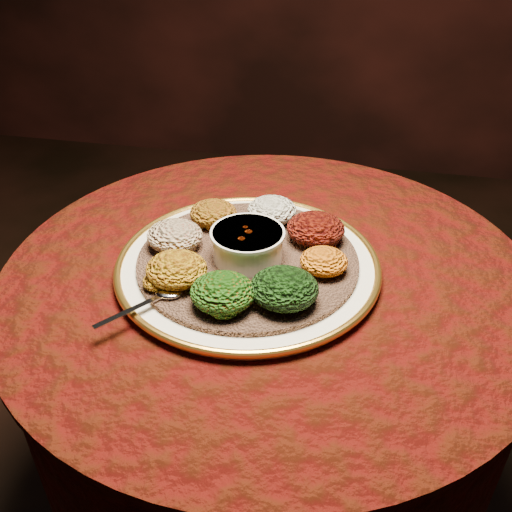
# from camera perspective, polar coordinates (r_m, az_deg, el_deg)

# --- Properties ---
(table) EXTENTS (0.96, 0.96, 0.73)m
(table) POSITION_cam_1_polar(r_m,az_deg,el_deg) (1.14, 1.19, -8.50)
(table) COLOR black
(table) RESTS_ON ground
(platter) EXTENTS (0.51, 0.51, 0.02)m
(platter) POSITION_cam_1_polar(r_m,az_deg,el_deg) (1.01, -0.82, -0.88)
(platter) COLOR white
(platter) RESTS_ON table
(injera) EXTENTS (0.52, 0.52, 0.01)m
(injera) POSITION_cam_1_polar(r_m,az_deg,el_deg) (1.01, -0.82, -0.39)
(injera) COLOR brown
(injera) RESTS_ON platter
(stew_bowl) EXTENTS (0.13, 0.13, 0.05)m
(stew_bowl) POSITION_cam_1_polar(r_m,az_deg,el_deg) (0.99, -0.84, 1.33)
(stew_bowl) COLOR white
(stew_bowl) RESTS_ON injera
(spoon) EXTENTS (0.11, 0.12, 0.01)m
(spoon) POSITION_cam_1_polar(r_m,az_deg,el_deg) (0.92, -9.35, -3.88)
(spoon) COLOR silver
(spoon) RESTS_ON injera
(portion_ayib) EXTENTS (0.10, 0.09, 0.05)m
(portion_ayib) POSITION_cam_1_polar(r_m,az_deg,el_deg) (1.10, 1.61, 4.62)
(portion_ayib) COLOR white
(portion_ayib) RESTS_ON injera
(portion_kitfo) EXTENTS (0.11, 0.10, 0.05)m
(portion_kitfo) POSITION_cam_1_polar(r_m,az_deg,el_deg) (1.04, 6.00, 2.73)
(portion_kitfo) COLOR black
(portion_kitfo) RESTS_ON injera
(portion_tikil) EXTENTS (0.08, 0.08, 0.04)m
(portion_tikil) POSITION_cam_1_polar(r_m,az_deg,el_deg) (0.97, 6.81, -0.53)
(portion_tikil) COLOR #A56E0D
(portion_tikil) RESTS_ON injera
(portion_gomen) EXTENTS (0.11, 0.10, 0.05)m
(portion_gomen) POSITION_cam_1_polar(r_m,az_deg,el_deg) (0.89, 2.83, -3.25)
(portion_gomen) COLOR black
(portion_gomen) RESTS_ON injera
(portion_mixveg) EXTENTS (0.10, 0.10, 0.05)m
(portion_mixveg) POSITION_cam_1_polar(r_m,az_deg,el_deg) (0.89, -3.35, -3.65)
(portion_mixveg) COLOR #8E3309
(portion_mixveg) RESTS_ON injera
(portion_kik) EXTENTS (0.10, 0.10, 0.05)m
(portion_kik) POSITION_cam_1_polar(r_m,az_deg,el_deg) (0.94, -7.95, -1.34)
(portion_kik) COLOR #C08910
(portion_kik) RESTS_ON injera
(portion_timatim) EXTENTS (0.10, 0.10, 0.05)m
(portion_timatim) POSITION_cam_1_polar(r_m,az_deg,el_deg) (1.03, -8.12, 2.02)
(portion_timatim) COLOR maroon
(portion_timatim) RESTS_ON injera
(portion_shiro) EXTENTS (0.09, 0.09, 0.04)m
(portion_shiro) POSITION_cam_1_polar(r_m,az_deg,el_deg) (1.09, -4.29, 4.30)
(portion_shiro) COLOR brown
(portion_shiro) RESTS_ON injera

